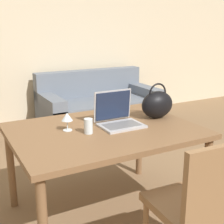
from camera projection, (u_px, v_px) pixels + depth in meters
wall_back at (14, 36)px, 4.46m from camera, size 10.00×0.06×2.70m
dining_table at (104, 137)px, 2.40m from camera, size 1.39×1.04×0.73m
chair at (198, 202)px, 1.80m from camera, size 0.46×0.46×0.90m
couch at (98, 107)px, 4.76m from camera, size 1.74×0.90×0.82m
laptop at (117, 116)px, 2.45m from camera, size 0.33×0.28×0.26m
drinking_glass at (88, 126)px, 2.25m from camera, size 0.06×0.06×0.11m
wine_glass at (67, 118)px, 2.30m from camera, size 0.08×0.08×0.14m
handbag at (157, 104)px, 2.62m from camera, size 0.29×0.19×0.30m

